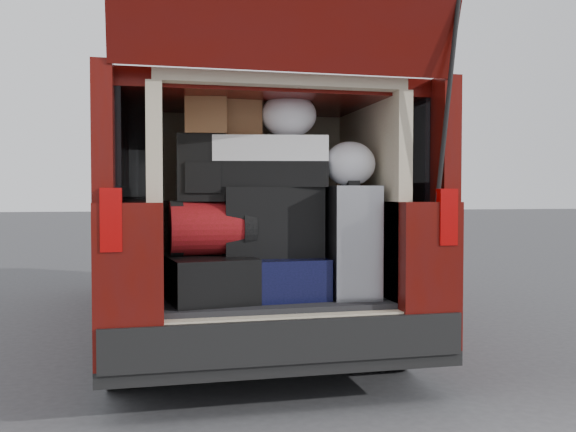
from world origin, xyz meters
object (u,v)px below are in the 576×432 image
silver_roller (349,241)px  red_duffel (212,228)px  navy_hardshell (283,276)px  twotone_duffel (270,162)px  black_hardshell (207,277)px  black_soft_case (273,222)px  backpack (202,168)px

silver_roller → red_duffel: (-0.79, 0.11, 0.08)m
navy_hardshell → twotone_duffel: (-0.06, 0.06, 0.66)m
black_hardshell → red_duffel: bearing=41.8°
red_duffel → black_hardshell: bearing=-132.1°
black_hardshell → black_soft_case: black_soft_case is taller
black_hardshell → navy_hardshell: (0.44, 0.01, -0.01)m
black_soft_case → backpack: bearing=-175.7°
red_duffel → backpack: size_ratio=1.23×
black_soft_case → twotone_duffel: twotone_duffel is taller
silver_roller → twotone_duffel: (-0.44, 0.14, 0.46)m
navy_hardshell → silver_roller: (0.38, -0.08, 0.20)m
backpack → twotone_duffel: size_ratio=0.59×
backpack → navy_hardshell: bearing=3.1°
backpack → twotone_duffel: 0.40m
silver_roller → twotone_duffel: 0.65m
navy_hardshell → backpack: bearing=171.0°
twotone_duffel → navy_hardshell: bearing=-33.7°
silver_roller → red_duffel: 0.80m
black_hardshell → twotone_duffel: twotone_duffel is taller
navy_hardshell → backpack: backpack is taller
black_hardshell → backpack: size_ratio=1.61×
navy_hardshell → red_duffel: red_duffel is taller
black_soft_case → backpack: backpack is taller
red_duffel → black_soft_case: bearing=0.7°
backpack → twotone_duffel: backpack is taller
black_hardshell → red_duffel: size_ratio=1.31×
black_soft_case → black_hardshell: bearing=-168.0°
backpack → twotone_duffel: (0.40, 0.01, 0.04)m
navy_hardshell → red_duffel: 0.50m
silver_roller → black_soft_case: bearing=165.9°
silver_roller → black_hardshell: bearing=177.1°
red_duffel → black_soft_case: size_ratio=0.84×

